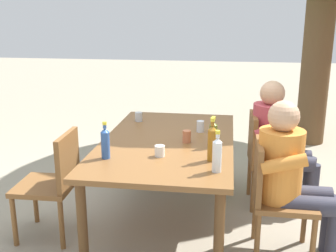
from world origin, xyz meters
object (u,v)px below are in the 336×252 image
Objects in this scene: dining_table at (168,148)px; person_in_white_shirt at (278,138)px; bottle_olive at (213,134)px; cup_steel at (139,117)px; cup_glass at (200,126)px; chair_far_right at (273,193)px; cup_terracotta at (187,136)px; chair_far_left at (265,155)px; person_in_plaid_shirt at (291,173)px; chair_near_right at (55,179)px; backpack_by_near_side at (155,145)px; cup_white at (159,151)px; bottle_amber at (212,142)px; bottle_blue at (105,143)px; bottle_clear at (217,154)px.

person_in_white_shirt reaches higher than dining_table.
bottle_olive is 1.02m from cup_steel.
dining_table is 0.39m from cup_glass.
chair_far_right is 0.74× the size of person_in_white_shirt.
person_in_white_shirt is 0.93m from cup_terracotta.
dining_table is 0.96m from chair_far_right.
chair_far_right is (0.84, -0.00, 0.00)m from chair_far_left.
chair_far_right is 0.74× the size of person_in_plaid_shirt.
chair_near_right reaches higher than cup_terracotta.
person_in_white_shirt is 2.67× the size of backpack_by_near_side.
cup_white is at bearing -90.46° from chair_far_right.
chair_near_right reaches higher than backpack_by_near_side.
person_in_plaid_shirt is 0.60m from bottle_amber.
bottle_amber reaches higher than chair_near_right.
cup_glass is 0.23× the size of backpack_by_near_side.
cup_terracotta is at bearing 130.61° from bottle_blue.
cup_white is at bearing -0.66° from dining_table.
cup_white is at bearing -48.85° from person_in_white_shirt.
person_in_plaid_shirt reaches higher than chair_near_right.
chair_far_right is at bearing -0.01° from chair_far_left.
cup_white is (-0.10, 0.38, -0.08)m from bottle_blue.
cup_terracotta is 1.63m from backpack_by_near_side.
chair_far_left is 0.86m from person_in_plaid_shirt.
person_in_white_shirt is at bearing 84.39° from cup_steel.
bottle_clear is (0.24, 1.27, 0.36)m from chair_near_right.
bottle_amber is 0.74m from cup_glass.
cup_glass reaches higher than dining_table.
bottle_blue is at bearing -36.76° from dining_table.
bottle_amber is 3.15× the size of cup_glass.
chair_near_right reaches higher than cup_glass.
bottle_olive is at bearing 47.50° from cup_steel.
chair_far_right and chair_near_right have the same top height.
person_in_white_shirt is 0.82m from bottle_olive.
cup_white is at bearing 20.85° from cup_steel.
chair_near_right is at bearing -63.54° from dining_table.
bottle_clear reaches higher than backpack_by_near_side.
bottle_olive is 0.57× the size of backpack_by_near_side.
dining_table is at bearing -139.44° from bottle_amber.
bottle_clear is 3.14× the size of cup_steel.
person_in_plaid_shirt is 3.69× the size of bottle_amber.
backpack_by_near_side is at bearing -128.73° from chair_far_left.
dining_table is 22.62× the size of cup_white.
person_in_white_shirt is 1.34m from cup_steel.
bottle_olive reaches higher than chair_near_right.
chair_far_right is 1.00× the size of chair_near_right.
dining_table reaches higher than backpack_by_near_side.
person_in_white_shirt is 1.06m from bottle_amber.
person_in_white_shirt reaches higher than chair_near_right.
bottle_amber is (-0.21, -0.04, 0.01)m from bottle_clear.
chair_far_left is 8.56× the size of cup_glass.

